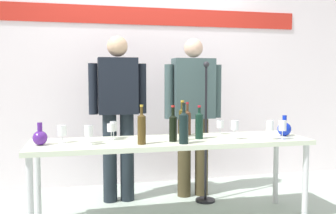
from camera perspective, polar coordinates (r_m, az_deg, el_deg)
The scene contains 22 objects.
back_wall at distance 4.51m, azimuth -3.41°, elevation 7.58°, with size 5.37×0.11×3.00m.
display_table at distance 3.25m, azimuth 0.60°, elevation -5.99°, with size 2.38×0.61×0.73m.
decanter_blue_left at distance 3.13m, azimuth -18.82°, elevation -4.35°, with size 0.12×0.12×0.18m.
decanter_blue_right at distance 3.60m, azimuth 17.21°, elevation -3.14°, with size 0.12×0.12×0.19m.
presenter_left at distance 3.81m, azimuth -7.58°, elevation -0.18°, with size 0.58×0.22×1.67m.
presenter_right at distance 3.97m, azimuth 3.83°, elevation 0.04°, with size 0.62×0.22×1.66m.
wine_bottle_0 at distance 3.03m, azimuth 2.40°, elevation -2.99°, with size 0.08×0.08×0.33m.
wine_bottle_1 at distance 3.28m, azimuth 4.75°, elevation -2.64°, with size 0.07×0.07×0.29m.
wine_bottle_2 at distance 3.01m, azimuth -4.02°, elevation -3.15°, with size 0.07×0.07×0.32m.
wine_bottle_3 at distance 3.50m, azimuth 2.95°, elevation -2.20°, with size 0.07×0.07×0.30m.
wine_bottle_4 at distance 3.14m, azimuth 0.77°, elevation -2.96°, with size 0.07×0.07×0.30m.
wine_bottle_5 at distance 3.38m, azimuth 2.20°, elevation -2.14°, with size 0.07×0.07×0.33m.
wine_glass_left_0 at distance 3.13m, azimuth -11.91°, elevation -3.67°, with size 0.07×0.07×0.13m.
wine_glass_left_1 at distance 3.32m, azimuth -8.25°, elevation -2.94°, with size 0.06×0.06×0.15m.
wine_glass_left_2 at distance 3.19m, azimuth -15.76°, elevation -3.49°, with size 0.07×0.07×0.14m.
wine_glass_left_3 at distance 3.24m, azimuth -8.61°, elevation -3.15°, with size 0.07×0.07×0.14m.
wine_glass_left_4 at distance 3.04m, azimuth -11.92°, elevation -3.61°, with size 0.07×0.07×0.16m.
wine_glass_right_0 at distance 3.33m, azimuth 15.21°, elevation -2.78°, with size 0.06×0.06×0.17m.
wine_glass_right_1 at distance 3.37m, azimuth 16.96°, elevation -2.76°, with size 0.07×0.07×0.17m.
wine_glass_right_2 at distance 3.28m, azimuth 10.07°, elevation -2.79°, with size 0.06×0.06×0.16m.
wine_glass_right_3 at distance 3.56m, azimuth 7.90°, elevation -2.62°, with size 0.07×0.07×0.13m.
microphone_stand at distance 3.85m, azimuth 5.72°, elevation -7.40°, with size 0.20×0.20×1.42m.
Camera 1 is at (-0.75, -3.10, 1.26)m, focal length 40.23 mm.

